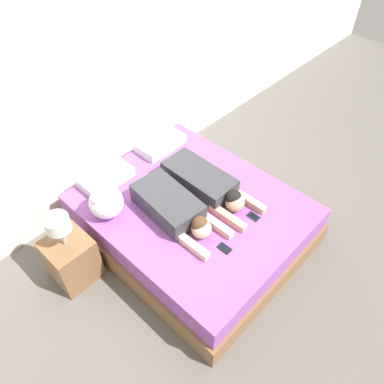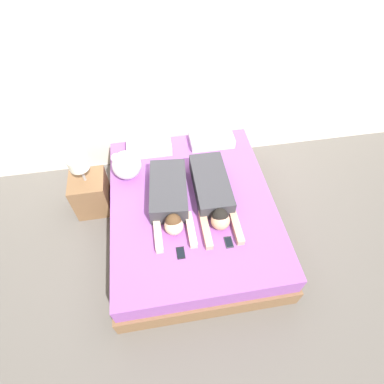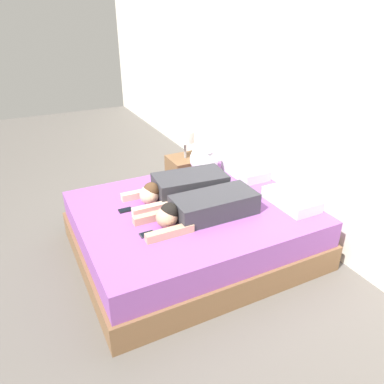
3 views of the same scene
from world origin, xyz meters
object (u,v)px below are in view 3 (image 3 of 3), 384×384
at_px(person_right, 204,207).
at_px(cell_phone_left, 125,210).
at_px(bed, 192,229).
at_px(nightstand, 185,174).
at_px(plush_toy, 204,158).
at_px(person_left, 182,187).
at_px(cell_phone_right, 147,234).
at_px(pillow_head_right, 291,199).
at_px(pillow_head_left, 245,170).

relative_size(person_right, cell_phone_left, 8.96).
xyz_separation_m(bed, nightstand, (-1.13, 0.48, 0.05)).
bearing_deg(plush_toy, bed, -36.47).
relative_size(person_left, cell_phone_right, 8.38).
distance_m(pillow_head_right, nightstand, 1.58).
height_order(person_right, cell_phone_left, person_right).
relative_size(bed, nightstand, 2.53).
distance_m(person_right, nightstand, 1.46).
bearing_deg(nightstand, cell_phone_left, -48.85).
distance_m(cell_phone_left, plush_toy, 1.16).
xyz_separation_m(plush_toy, nightstand, (-0.49, 0.00, -0.38)).
distance_m(person_right, cell_phone_right, 0.56).
distance_m(person_right, cell_phone_left, 0.73).
height_order(pillow_head_right, person_right, person_right).
xyz_separation_m(person_right, nightstand, (-1.35, 0.47, -0.30)).
relative_size(cell_phone_left, plush_toy, 0.36).
relative_size(pillow_head_right, nightstand, 0.63).
bearing_deg(person_left, pillow_head_right, 53.85).
relative_size(bed, person_right, 1.96).
distance_m(person_left, nightstand, 1.06).
height_order(pillow_head_left, cell_phone_left, pillow_head_left).
bearing_deg(pillow_head_left, person_right, -54.36).
xyz_separation_m(person_left, cell_phone_right, (0.50, -0.56, -0.10)).
distance_m(bed, person_right, 0.41).
bearing_deg(pillow_head_right, nightstand, -166.10).
bearing_deg(pillow_head_right, person_left, -126.15).
distance_m(bed, pillow_head_left, 0.99).
bearing_deg(cell_phone_right, pillow_head_right, 85.12).
relative_size(person_right, nightstand, 1.29).
relative_size(person_left, nightstand, 1.20).
bearing_deg(bed, pillow_head_left, 114.26).
bearing_deg(nightstand, pillow_head_left, 26.68).
bearing_deg(nightstand, plush_toy, -0.18).
distance_m(person_left, person_right, 0.45).
height_order(person_left, cell_phone_right, person_left).
bearing_deg(bed, person_right, 2.24).
bearing_deg(plush_toy, cell_phone_left, -67.34).
distance_m(pillow_head_left, person_right, 1.04).
relative_size(pillow_head_right, cell_phone_left, 4.36).
bearing_deg(person_right, bed, -177.76).
relative_size(bed, pillow_head_right, 4.03).
height_order(pillow_head_left, cell_phone_right, pillow_head_left).
height_order(bed, person_left, person_left).
bearing_deg(bed, cell_phone_left, -109.18).
distance_m(pillow_head_right, person_right, 0.86).
xyz_separation_m(pillow_head_left, cell_phone_right, (0.65, -1.40, -0.05)).
relative_size(person_right, plush_toy, 3.25).
distance_m(bed, pillow_head_right, 0.99).
bearing_deg(plush_toy, nightstand, 179.82).
bearing_deg(person_right, nightstand, 160.83).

